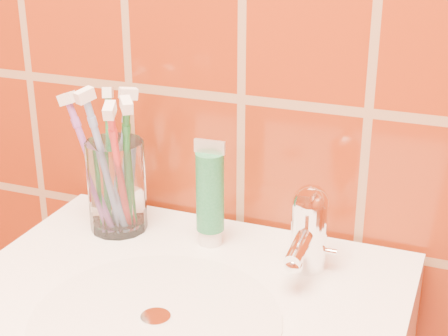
% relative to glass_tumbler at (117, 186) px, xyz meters
% --- Properties ---
extents(glass_tumbler, '(0.11, 0.11, 0.14)m').
position_rel_glass_tumbler_xyz_m(glass_tumbler, '(0.00, 0.00, 0.00)').
color(glass_tumbler, white).
rests_on(glass_tumbler, pedestal_sink).
extents(toothpaste_tube, '(0.04, 0.04, 0.16)m').
position_rel_glass_tumbler_xyz_m(toothpaste_tube, '(0.15, 0.01, 0.00)').
color(toothpaste_tube, white).
rests_on(toothpaste_tube, pedestal_sink).
extents(faucet, '(0.05, 0.11, 0.12)m').
position_rel_glass_tumbler_xyz_m(faucet, '(0.29, -0.01, -0.01)').
color(faucet, white).
rests_on(faucet, pedestal_sink).
extents(toothbrush_0, '(0.09, 0.12, 0.24)m').
position_rel_glass_tumbler_xyz_m(toothbrush_0, '(-0.00, -0.03, 0.04)').
color(toothbrush_0, '#7C9CDD').
rests_on(toothbrush_0, glass_tumbler).
extents(toothbrush_1, '(0.12, 0.11, 0.21)m').
position_rel_glass_tumbler_xyz_m(toothbrush_1, '(-0.04, -0.01, 0.03)').
color(toothbrush_1, '#8D4DA6').
rests_on(toothbrush_1, glass_tumbler).
extents(toothbrush_2, '(0.12, 0.13, 0.23)m').
position_rel_glass_tumbler_xyz_m(toothbrush_2, '(0.03, -0.01, 0.04)').
color(toothbrush_2, '#1F7630').
rests_on(toothbrush_2, glass_tumbler).
extents(toothbrush_3, '(0.09, 0.13, 0.22)m').
position_rel_glass_tumbler_xyz_m(toothbrush_3, '(-0.02, 0.02, 0.03)').
color(toothbrush_3, '#207B3A').
rests_on(toothbrush_3, glass_tumbler).
extents(toothbrush_4, '(0.08, 0.08, 0.22)m').
position_rel_glass_tumbler_xyz_m(toothbrush_4, '(0.00, 0.02, 0.04)').
color(toothbrush_4, '#678BB7').
rests_on(toothbrush_4, glass_tumbler).
extents(toothbrush_5, '(0.09, 0.15, 0.23)m').
position_rel_glass_tumbler_xyz_m(toothbrush_5, '(0.02, -0.03, 0.04)').
color(toothbrush_5, red).
rests_on(toothbrush_5, glass_tumbler).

